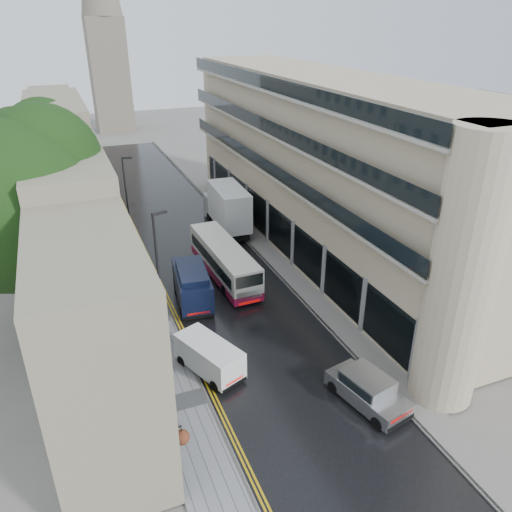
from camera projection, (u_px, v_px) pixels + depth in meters
road at (201, 256)px, 41.66m from camera, size 9.00×85.00×0.02m
left_sidewalk at (130, 267)px, 39.67m from camera, size 2.70×85.00×0.12m
right_sidewalk at (260, 245)px, 43.45m from camera, size 1.80×85.00×0.12m
old_shop_row at (68, 192)px, 37.96m from camera, size 4.50×56.00×12.00m
modern_block at (323, 166)px, 40.82m from camera, size 8.00×40.00×14.00m
church_spire at (101, 2)px, 78.61m from camera, size 6.40×6.40×40.00m
tree_near at (19, 235)px, 28.17m from camera, size 10.56×10.56×13.89m
tree_far at (29, 182)px, 39.44m from camera, size 9.24×9.24×12.46m
cream_bus at (224, 279)px, 35.13m from camera, size 2.54×9.84×2.66m
white_lorry at (220, 216)px, 43.78m from camera, size 2.88×8.39×4.35m
silver_hatchback at (378, 415)px, 23.89m from camera, size 2.88×4.81×1.68m
white_van at (215, 376)px, 26.28m from camera, size 3.25×4.60×1.91m
navy_van at (181, 299)px, 32.63m from camera, size 2.78×5.59×2.74m
pedestrian at (139, 291)px, 34.38m from camera, size 0.70×0.54×1.70m
lamp_post_near at (159, 279)px, 29.09m from camera, size 0.95×0.43×8.21m
lamp_post_far at (127, 201)px, 42.53m from camera, size 0.86×0.39×7.48m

